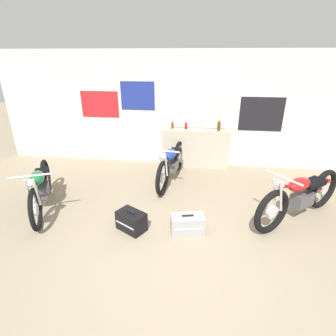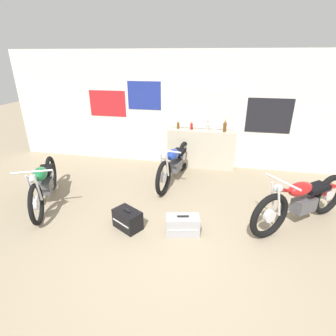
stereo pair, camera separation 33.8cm
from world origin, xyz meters
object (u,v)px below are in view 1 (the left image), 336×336
motorcycle_blue (171,163)px  motorcycle_red (300,196)px  motorcycle_green (40,187)px  hard_case_black (131,221)px  bottle_left_center (186,126)px  hard_case_silver (187,224)px  bottle_leftmost (172,125)px  bottle_right_center (219,125)px  bottle_center (202,126)px

motorcycle_blue → motorcycle_red: (2.36, -1.23, 0.01)m
motorcycle_green → hard_case_black: bearing=-13.7°
bottle_left_center → hard_case_silver: bottle_left_center is taller
bottle_leftmost → bottle_left_center: (0.34, -0.01, -0.00)m
bottle_leftmost → motorcycle_red: bottle_leftmost is taller
motorcycle_blue → hard_case_silver: motorcycle_blue is taller
bottle_leftmost → hard_case_black: (-0.35, -2.89, -0.90)m
bottle_leftmost → motorcycle_blue: bottle_leftmost is taller
bottle_left_center → motorcycle_green: size_ratio=0.11×
bottle_leftmost → bottle_left_center: size_ratio=1.04×
bottle_leftmost → motorcycle_green: bottle_leftmost is taller
bottle_left_center → motorcycle_red: bearing=-46.2°
bottle_leftmost → motorcycle_red: bearing=-42.1°
bottle_leftmost → hard_case_silver: (0.57, -2.85, -0.91)m
bottle_right_center → hard_case_black: size_ratio=0.55×
bottle_left_center → bottle_right_center: 0.80m
bottle_center → motorcycle_green: size_ratio=0.12×
bottle_left_center → motorcycle_green: (-2.49, -2.44, -0.62)m
bottle_right_center → hard_case_silver: 2.99m
bottle_center → hard_case_silver: bearing=-93.4°
bottle_left_center → motorcycle_red: size_ratio=0.11×
bottle_right_center → motorcycle_red: size_ratio=0.17×
bottle_center → motorcycle_red: size_ratio=0.13×
motorcycle_blue → motorcycle_green: size_ratio=1.09×
hard_case_black → hard_case_silver: (0.92, 0.04, -0.01)m
bottle_center → motorcycle_red: 2.84m
bottle_leftmost → motorcycle_green: (-2.16, -2.45, -0.63)m
bottle_center → hard_case_black: bearing=-110.7°
bottle_center → hard_case_silver: size_ratio=0.40×
bottle_left_center → motorcycle_green: bottle_left_center is taller
motorcycle_red → motorcycle_blue: bearing=152.5°
bottle_right_center → motorcycle_red: bearing=-58.5°
bottle_center → bottle_right_center: bottle_right_center is taller
bottle_left_center → motorcycle_green: 3.54m
bottle_right_center → hard_case_black: bearing=-117.8°
bottle_left_center → hard_case_black: 3.09m
bottle_leftmost → motorcycle_red: size_ratio=0.12×
hard_case_black → motorcycle_green: bearing=166.3°
motorcycle_red → motorcycle_green: 4.61m
hard_case_silver → bottle_leftmost: bearing=101.3°
motorcycle_blue → hard_case_black: bearing=-102.8°
motorcycle_green → bottle_right_center: bearing=35.8°
bottle_left_center → hard_case_black: size_ratio=0.37×
bottle_center → hard_case_black: 3.18m
bottle_center → motorcycle_green: bearing=-140.1°
bottle_left_center → motorcycle_red: 3.11m
bottle_center → motorcycle_green: 3.82m
motorcycle_blue → hard_case_black: size_ratio=3.76×
bottle_left_center → hard_case_silver: (0.23, -2.84, -0.90)m
bottle_center → hard_case_silver: (-0.16, -2.81, -0.92)m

